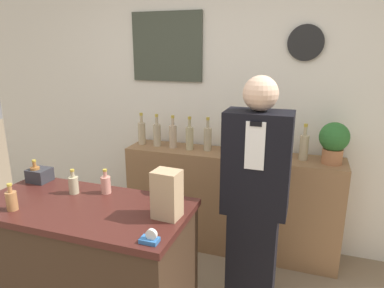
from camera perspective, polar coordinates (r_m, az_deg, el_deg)
name	(u,v)px	position (r m, az deg, el deg)	size (l,w,h in m)	color
back_wall	(215,100)	(3.22, 3.79, 7.28)	(5.20, 0.09, 2.70)	silver
back_shelf	(229,202)	(3.20, 6.26, -9.52)	(1.92, 0.37, 0.93)	#8E6642
display_counter	(88,272)	(2.40, -16.91, -19.71)	(1.29, 0.63, 0.92)	#382619
shopkeeper	(255,203)	(2.34, 10.42, -9.63)	(0.42, 0.26, 1.67)	black
potted_plant	(334,141)	(2.92, 22.58, 0.51)	(0.23, 0.23, 0.33)	#B27047
paper_bag	(167,194)	(1.88, -4.20, -8.36)	(0.15, 0.13, 0.27)	tan
tape_dispenser	(150,238)	(1.71, -6.99, -15.33)	(0.09, 0.06, 0.07)	#2D66A8
gift_box	(40,175)	(2.63, -24.05, -4.74)	(0.14, 0.13, 0.09)	#2D2D33
counter_bottle_0	(36,174)	(2.62, -24.62, -4.52)	(0.06, 0.06, 0.16)	#9C6330
counter_bottle_1	(12,200)	(2.24, -27.86, -8.26)	(0.06, 0.06, 0.16)	#A36E41
counter_bottle_2	(74,184)	(2.33, -19.14, -6.37)	(0.06, 0.06, 0.16)	tan
counter_bottle_3	(106,184)	(2.27, -14.17, -6.50)	(0.06, 0.06, 0.16)	tan
shelf_bottle_0	(142,132)	(3.31, -8.37, 1.91)	(0.07, 0.07, 0.30)	tan
shelf_bottle_1	(157,134)	(3.23, -5.85, 1.66)	(0.07, 0.07, 0.30)	tan
shelf_bottle_2	(173,136)	(3.16, -3.19, 1.39)	(0.07, 0.07, 0.30)	tan
shelf_bottle_3	(190,137)	(3.09, -0.41, 1.13)	(0.07, 0.07, 0.30)	tan
shelf_bottle_4	(208,138)	(3.07, 2.65, 0.98)	(0.07, 0.07, 0.30)	tan
shelf_bottle_5	(225,140)	(3.01, 5.53, 0.62)	(0.07, 0.07, 0.30)	tan
shelf_bottle_6	(244,141)	(2.99, 8.68, 0.43)	(0.07, 0.07, 0.30)	tan
shelf_bottle_7	(263,143)	(2.97, 11.82, 0.18)	(0.07, 0.07, 0.30)	tan
shelf_bottle_8	(283,145)	(2.95, 14.96, -0.15)	(0.07, 0.07, 0.30)	tan
shelf_bottle_9	(304,147)	(2.95, 18.16, -0.40)	(0.07, 0.07, 0.30)	tan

